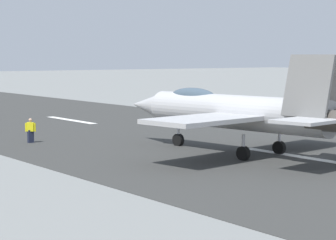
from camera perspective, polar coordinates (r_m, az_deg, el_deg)
name	(u,v)px	position (r m, az deg, el deg)	size (l,w,h in m)	color
ground_plane	(290,155)	(38.72, 10.24, -2.95)	(400.00, 400.00, 0.00)	slate
runway_strip	(290,155)	(38.71, 10.26, -2.94)	(240.00, 26.00, 0.02)	#333433
fighter_jet	(236,111)	(38.69, 5.77, 0.76)	(16.90, 14.24, 5.65)	#ACADAF
crew_person	(31,131)	(44.29, -11.48, -0.88)	(0.50, 0.55, 1.59)	#1E2338
marker_cone_mid	(308,124)	(54.09, 11.73, -0.31)	(0.44, 0.44, 0.55)	orange
marker_cone_far	(186,111)	(65.41, 1.54, 0.79)	(0.44, 0.44, 0.55)	orange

